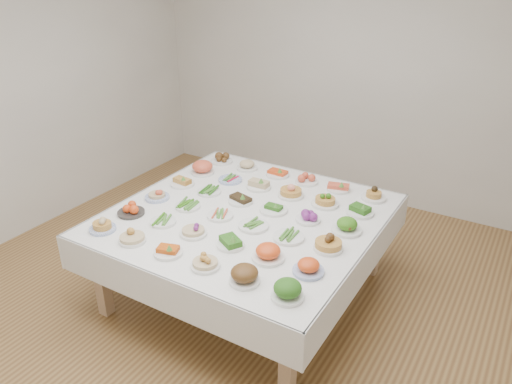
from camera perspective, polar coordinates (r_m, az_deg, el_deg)
The scene contains 38 objects.
room_envelope at distance 3.37m, azimuth -3.28°, elevation 12.29°, with size 5.02×5.02×2.81m.
display_table at distance 3.97m, azimuth -1.12°, elevation -3.42°, with size 2.01×2.01×0.75m.
dish_0 at distance 3.86m, azimuth -17.18°, elevation -3.63°, with size 0.19×0.19×0.11m.
dish_1 at distance 3.65m, azimuth -14.00°, elevation -4.79°, with size 0.19×0.19×0.12m.
dish_2 at distance 3.47m, azimuth -10.02°, elevation -6.49°, with size 0.20×0.20×0.09m.
dish_3 at distance 3.29m, azimuth -5.85°, elevation -7.72°, with size 0.19×0.19×0.12m.
dish_4 at distance 3.14m, azimuth -1.32°, elevation -9.51°, with size 0.20×0.20×0.11m.
dish_5 at distance 3.02m, azimuth 3.63°, elevation -11.20°, with size 0.20×0.20×0.11m.
dish_6 at distance 4.04m, azimuth -14.13°, elevation -1.89°, with size 0.21×0.21×0.10m.
dish_7 at distance 3.86m, azimuth -10.58°, elevation -3.25°, with size 0.20×0.20×0.05m.
dish_8 at distance 3.66m, azimuth -7.21°, elevation -4.17°, with size 0.20×0.20×0.11m.
dish_9 at distance 3.50m, azimuth -2.93°, elevation -5.67°, with size 0.19×0.19×0.09m.
dish_10 at distance 3.35m, azimuth 1.39°, elevation -6.75°, with size 0.22×0.22×0.13m.
dish_11 at distance 3.25m, azimuth 6.02°, elevation -8.47°, with size 0.20×0.20×0.11m.
dish_12 at distance 4.24m, azimuth -11.27°, elevation -0.14°, with size 0.20×0.20×0.11m.
dish_13 at distance 4.06m, azimuth -7.82°, elevation -1.50°, with size 0.20×0.20×0.05m.
dish_14 at distance 3.89m, azimuth -4.13°, elevation -2.64°, with size 0.20×0.20×0.05m.
dish_15 at distance 3.74m, azimuth -0.28°, elevation -3.76°, with size 0.23×0.23×0.05m.
dish_16 at distance 3.60m, azimuth 3.75°, elevation -5.01°, with size 0.22×0.22×0.06m.
dish_17 at distance 3.49m, azimuth 8.29°, elevation -5.66°, with size 0.22×0.22×0.13m.
dish_18 at distance 4.45m, azimuth -8.43°, elevation 1.20°, with size 0.21×0.21×0.09m.
dish_19 at distance 4.28m, azimuth -5.38°, elevation 0.14°, with size 0.20×0.20×0.05m.
dish_20 at distance 4.10m, azimuth -1.76°, elevation -0.70°, with size 0.20×0.20×0.09m.
dish_21 at distance 3.96m, azimuth 2.03°, elevation -1.78°, with size 0.22×0.22×0.09m.
dish_22 at distance 3.84m, azimuth 5.98°, elevation -2.83°, with size 0.19×0.19×0.09m.
dish_23 at distance 3.73m, azimuth 10.36°, elevation -3.65°, with size 0.22×0.22×0.13m.
dish_24 at distance 4.66m, azimuth -6.14°, elevation 2.80°, with size 0.23×0.23×0.13m.
dish_25 at distance 4.49m, azimuth -2.96°, elevation 1.48°, with size 0.21×0.21×0.05m.
dish_26 at distance 4.34m, azimuth 0.33°, elevation 0.95°, with size 0.21×0.21×0.10m.
dish_27 at distance 4.19m, azimuth 4.02°, elevation 0.35°, with size 0.23×0.22×0.14m.
dish_28 at distance 4.08m, azimuth 7.92°, elevation -0.78°, with size 0.22×0.22×0.13m.
dish_29 at distance 4.01m, azimuth 11.81°, elevation -1.92°, with size 0.22×0.22×0.10m.
dish_30 at distance 4.90m, azimuth -3.97°, elevation 3.88°, with size 0.21×0.21×0.10m.
dish_31 at distance 4.73m, azimuth -1.04°, elevation 3.11°, with size 0.20×0.20×0.10m.
dish_32 at distance 4.59m, azimuth 2.49°, elevation 2.34°, with size 0.21×0.21×0.10m.
dish_33 at distance 4.46m, azimuth 5.81°, elevation 1.54°, with size 0.20×0.20×0.10m.
dish_34 at distance 4.36m, azimuth 9.40°, elevation 0.66°, with size 0.19×0.19×0.09m.
dish_35 at distance 4.26m, azimuth 13.32°, elevation -0.22°, with size 0.20×0.20×0.11m.
Camera 1 is at (1.85, -2.70, 2.62)m, focal length 35.00 mm.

